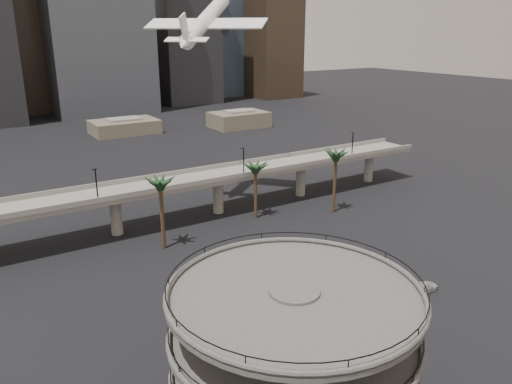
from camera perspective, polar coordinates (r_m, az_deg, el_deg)
ground at (r=62.11m, az=11.95°, el=-19.39°), size 700.00×700.00×0.00m
parking_ramp at (r=46.85m, az=4.24°, el=-18.00°), size 22.20×22.20×17.35m
overpass at (r=100.70m, az=-9.92°, el=0.43°), size 130.00×9.30×14.70m
palm_trees at (r=96.85m, az=0.02°, el=2.52°), size 42.40×10.40×14.00m
low_buildings at (r=184.80m, az=-18.51°, el=6.36°), size 135.00×27.50×6.80m
skyline at (r=256.39m, az=-22.00°, el=17.81°), size 269.00×86.00×114.29m
airborne_jet at (r=113.63m, az=-5.75°, el=18.92°), size 23.98×23.18×13.64m
car_a at (r=68.52m, az=-5.85°, el=-14.35°), size 4.80×3.16×1.52m
car_b at (r=79.45m, az=1.63°, el=-9.34°), size 5.27×3.26×1.64m
car_c at (r=79.80m, az=18.58°, el=-10.28°), size 5.37×2.34×1.54m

